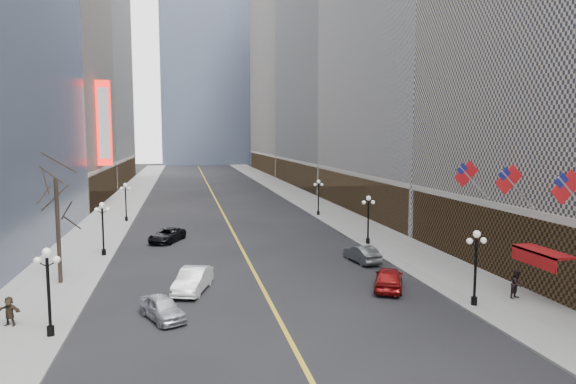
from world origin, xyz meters
name	(u,v)px	position (x,y,z in m)	size (l,w,h in m)	color
sidewalk_east	(326,210)	(14.00, 70.00, 0.07)	(6.00, 230.00, 0.15)	gray
sidewalk_west	(112,217)	(-14.00, 70.00, 0.07)	(6.00, 230.00, 0.15)	gray
lane_line	(218,204)	(0.00, 80.00, 0.01)	(0.25, 200.00, 0.02)	gold
bldg_east_c	(354,68)	(29.88, 106.00, 24.18)	(26.60, 40.60, 48.80)	gray
bldg_east_d	(305,62)	(29.90, 149.00, 31.17)	(26.60, 46.60, 62.80)	#ADA28F
bldg_west_c	(7,33)	(-29.88, 87.00, 25.19)	(26.60, 30.60, 50.80)	#ADA28F
bldg_west_d	(58,11)	(-29.92, 121.00, 36.17)	(26.60, 38.60, 72.80)	beige
streetlamp_east_1	(476,260)	(11.80, 30.00, 2.90)	(1.26, 0.44, 4.52)	black
streetlamp_east_2	(368,215)	(11.80, 48.00, 2.90)	(1.26, 0.44, 4.52)	black
streetlamp_east_3	(318,193)	(11.80, 66.00, 2.90)	(1.26, 0.44, 4.52)	black
streetlamp_west_1	(48,283)	(-11.80, 30.00, 2.90)	(1.26, 0.44, 4.52)	black
streetlamp_west_2	(103,223)	(-11.80, 48.00, 2.90)	(1.26, 0.44, 4.52)	black
streetlamp_west_3	(126,198)	(-11.80, 66.00, 2.90)	(1.26, 0.44, 4.52)	black
flag_3	(569,190)	(15.31, 27.00, 7.29)	(2.87, 0.12, 2.87)	#B2B2B7
flag_4	(511,182)	(15.31, 32.00, 7.29)	(2.87, 0.12, 2.87)	#B2B2B7
flag_5	(468,176)	(15.31, 37.00, 7.29)	(2.87, 0.12, 2.87)	#B2B2B7
awning_c	(540,254)	(16.11, 30.00, 3.08)	(1.40, 4.00, 0.93)	maroon
theatre_marquee	(104,123)	(-15.88, 80.00, 12.00)	(2.00, 0.55, 12.00)	red
tree_west_far	(56,195)	(-13.50, 40.00, 6.24)	(3.60, 3.60, 7.92)	#2D231C
car_nb_near	(162,308)	(-6.37, 31.67, 0.66)	(1.56, 3.88, 1.32)	silver
car_nb_mid	(193,280)	(-4.59, 36.55, 0.77)	(1.64, 4.69, 1.55)	white
car_nb_far	(167,235)	(-6.73, 53.25, 0.66)	(2.18, 4.74, 1.32)	black
car_sb_mid	(389,278)	(8.21, 34.41, 0.76)	(1.79, 4.46, 1.52)	maroon
car_sb_far	(362,254)	(9.00, 41.84, 0.69)	(1.46, 4.18, 1.38)	#464B4D
ped_east_walk	(517,284)	(15.08, 30.62, 1.05)	(0.88, 0.48, 1.81)	black
ped_west_far	(9,311)	(-14.28, 31.92, 0.94)	(1.46, 0.42, 1.58)	#33281C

